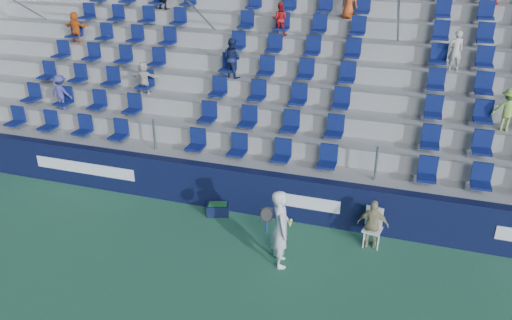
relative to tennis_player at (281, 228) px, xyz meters
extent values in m
plane|color=#2D6948|center=(-1.27, -1.21, -0.92)|extent=(70.00, 70.00, 0.00)
cube|color=black|center=(-1.27, 1.94, -0.32)|extent=(24.00, 0.30, 1.20)
cube|color=white|center=(-6.27, 1.78, -0.30)|extent=(3.20, 0.02, 0.34)
cube|color=white|center=(0.23, 1.78, -0.30)|extent=(1.60, 0.02, 0.34)
cube|color=gray|center=(-1.27, 2.51, -0.32)|extent=(24.00, 0.85, 1.20)
cube|color=gray|center=(-1.27, 3.36, -0.07)|extent=(24.00, 0.85, 1.70)
cube|color=gray|center=(-1.27, 4.21, 0.18)|extent=(24.00, 0.85, 2.20)
cube|color=gray|center=(-1.27, 5.06, 0.43)|extent=(24.00, 0.85, 2.70)
cube|color=gray|center=(-1.27, 5.91, 0.68)|extent=(24.00, 0.85, 3.20)
cube|color=gray|center=(-1.27, 6.76, 0.93)|extent=(24.00, 0.85, 3.70)
cube|color=gray|center=(-1.27, 7.61, 1.18)|extent=(24.00, 0.85, 4.20)
cube|color=gray|center=(-1.27, 8.46, 1.43)|extent=(24.00, 0.85, 4.70)
cube|color=gray|center=(-1.27, 9.31, 1.68)|extent=(24.00, 0.85, 5.20)
cube|color=gray|center=(-1.27, 9.99, 2.18)|extent=(24.00, 0.50, 6.20)
cube|color=#0E1954|center=(-1.27, 2.51, 0.63)|extent=(16.05, 0.50, 0.70)
cube|color=#0E1954|center=(-1.27, 3.36, 1.13)|extent=(16.05, 0.50, 0.70)
cube|color=#0E1954|center=(-1.27, 4.21, 1.63)|extent=(16.05, 0.50, 0.70)
cube|color=#0E1954|center=(-1.27, 5.06, 2.13)|extent=(16.05, 0.50, 0.70)
cube|color=#0E1954|center=(-1.27, 5.91, 2.63)|extent=(16.05, 0.50, 0.70)
cube|color=#0E1954|center=(-1.27, 6.76, 3.13)|extent=(16.05, 0.50, 0.70)
cube|color=#0E1954|center=(-1.27, 7.61, 3.63)|extent=(16.05, 0.50, 0.70)
cylinder|color=gray|center=(-4.27, 5.91, 3.43)|extent=(0.06, 7.68, 4.55)
cylinder|color=gray|center=(1.73, 5.91, 3.43)|extent=(0.06, 7.68, 4.55)
cylinder|color=gray|center=(-11.07, 5.91, 3.43)|extent=(0.06, 7.68, 4.55)
imported|color=#171F46|center=(-2.92, 5.01, 2.37)|extent=(0.69, 0.61, 1.18)
imported|color=beige|center=(3.34, 5.86, 2.84)|extent=(0.47, 0.37, 1.11)
imported|color=orange|center=(-8.97, 5.86, 2.80)|extent=(0.97, 0.32, 1.04)
imported|color=#3A3A80|center=(-7.91, 3.31, 1.33)|extent=(0.71, 0.41, 1.10)
imported|color=#95BE4C|center=(4.65, 4.16, 1.83)|extent=(0.77, 0.53, 1.09)
imported|color=red|center=(-1.92, 6.71, 3.29)|extent=(0.53, 0.43, 1.02)
imported|color=#D34C18|center=(0.10, 7.56, 3.81)|extent=(0.60, 0.48, 1.06)
imported|color=beige|center=(-5.48, 4.16, 1.77)|extent=(0.94, 0.40, 0.98)
imported|color=silver|center=(0.00, 0.00, 0.00)|extent=(0.65, 0.78, 1.83)
cylinder|color=navy|center=(-0.25, -0.25, 0.15)|extent=(0.03, 0.03, 0.28)
torus|color=black|center=(-0.25, -0.25, 0.45)|extent=(0.30, 0.17, 0.28)
plane|color=#262626|center=(-0.25, -0.25, 0.45)|extent=(0.30, 0.16, 0.29)
sphere|color=#C9E435|center=(0.25, -0.20, 0.30)|extent=(0.07, 0.07, 0.07)
sphere|color=#C9E435|center=(0.25, -0.14, 0.33)|extent=(0.07, 0.07, 0.07)
cube|color=white|center=(1.86, 1.34, -0.49)|extent=(0.47, 0.47, 0.04)
cube|color=white|center=(1.86, 1.53, -0.24)|extent=(0.41, 0.11, 0.51)
cylinder|color=white|center=(1.70, 1.17, -0.71)|extent=(0.03, 0.03, 0.41)
cylinder|color=white|center=(2.03, 1.17, -0.71)|extent=(0.03, 0.03, 0.41)
cylinder|color=white|center=(1.70, 1.50, -0.71)|extent=(0.03, 0.03, 0.41)
cylinder|color=white|center=(2.03, 1.50, -0.71)|extent=(0.03, 0.03, 0.41)
imported|color=tan|center=(1.86, 1.29, -0.31)|extent=(0.72, 0.31, 1.22)
cube|color=#0E1433|center=(-2.10, 1.54, -0.76)|extent=(0.65, 0.52, 0.31)
cube|color=#1E662D|center=(-2.10, 1.54, -0.69)|extent=(0.52, 0.39, 0.19)
camera|label=1|loc=(2.28, -8.88, 5.91)|focal=35.00mm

